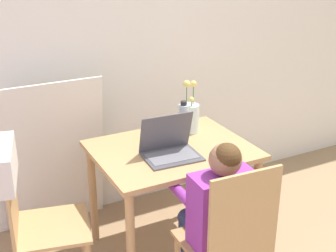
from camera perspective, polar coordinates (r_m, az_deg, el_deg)
The scene contains 9 objects.
wall_back at distance 3.34m, azimuth -3.34°, elevation 10.70°, with size 6.40×0.05×2.50m.
dining_table at distance 2.89m, azimuth 0.48°, elevation -4.58°, with size 0.94×0.73×0.72m.
chair_occupied at distance 2.46m, azimuth 7.43°, elevation -13.99°, with size 0.42×0.42×0.93m.
chair_spare at distance 2.61m, azimuth -16.99°, elevation -8.48°, with size 0.51×0.48×0.94m.
person_seated at distance 2.46m, azimuth 6.06°, elevation -9.69°, with size 0.35×0.44×1.00m.
laptop at distance 2.73m, azimuth 0.17°, elevation -2.49°, with size 0.34×0.27×0.24m.
flower_vase at distance 3.04m, azimuth 2.71°, elevation 1.22°, with size 0.12×0.12×0.35m.
water_bottle at distance 2.93m, azimuth 1.90°, elevation 0.58°, with size 0.07×0.07×0.25m.
cardboard_panel at distance 3.23m, azimuth -13.61°, elevation -3.70°, with size 0.67×0.17×1.08m.
Camera 1 is at (-1.33, -0.76, 1.91)m, focal length 50.00 mm.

